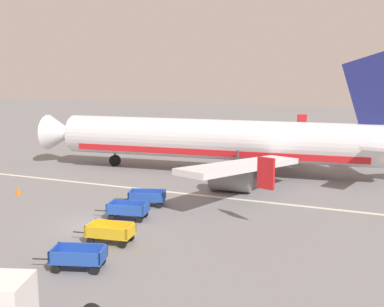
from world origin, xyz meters
TOP-DOWN VIEW (x-y plane):
  - ground_plane at (0.00, 0.00)m, footprint 220.00×220.00m
  - apron_stripe at (0.00, 9.13)m, footprint 120.00×0.36m
  - airplane at (2.74, 17.60)m, footprint 37.67×30.29m
  - baggage_cart_nearest at (3.04, -5.82)m, footprint 3.61×2.09m
  - baggage_cart_second_in_row at (2.55, -2.23)m, footprint 3.62×1.72m
  - baggage_cart_third_in_row at (1.27, 1.88)m, footprint 3.63×1.83m
  - baggage_cart_fourth_in_row at (0.97, 5.07)m, footprint 3.61×2.08m
  - service_truck_beside_carts at (4.52, -11.40)m, footprint 4.75×3.18m
  - traffic_cone_near_plane at (-9.72, 4.00)m, footprint 0.45×0.45m

SIDE VIEW (x-z plane):
  - ground_plane at x=0.00m, z-range 0.00..0.00m
  - apron_stripe at x=0.00m, z-range 0.00..0.01m
  - traffic_cone_near_plane at x=-9.72m, z-range 0.00..0.60m
  - baggage_cart_nearest at x=3.04m, z-range 0.07..1.14m
  - baggage_cart_second_in_row at x=2.55m, z-range 0.07..1.14m
  - baggage_cart_third_in_row at x=1.27m, z-range 0.07..1.14m
  - baggage_cart_fourth_in_row at x=0.97m, z-range 0.07..1.14m
  - service_truck_beside_carts at x=4.52m, z-range 0.05..2.15m
  - airplane at x=2.74m, z-range -2.62..8.72m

